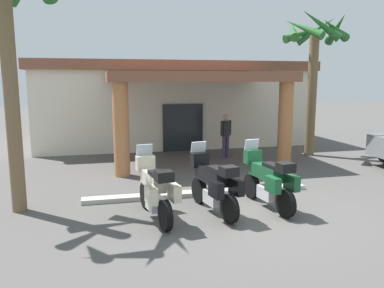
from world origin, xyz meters
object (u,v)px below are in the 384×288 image
at_px(motorcycle_black, 214,184).
at_px(palm_tree_roadside, 3,8).
at_px(motel_building, 171,101).
at_px(palm_tree_near_portico, 314,51).
at_px(motorcycle_green, 268,180).
at_px(motorcycle_cream, 155,189).
at_px(pedestrian, 226,133).

distance_m(motorcycle_black, palm_tree_roadside, 6.23).
height_order(motel_building, palm_tree_near_portico, palm_tree_near_portico).
bearing_deg(motel_building, motorcycle_green, -87.86).
bearing_deg(motorcycle_cream, pedestrian, -39.62).
distance_m(motel_building, motorcycle_black, 11.08).
distance_m(motorcycle_green, palm_tree_roadside, 7.33).
distance_m(motel_building, palm_tree_near_portico, 7.43).
height_order(pedestrian, palm_tree_roadside, palm_tree_roadside).
bearing_deg(motel_building, pedestrian, -74.01).
bearing_deg(palm_tree_roadside, pedestrian, 36.04).
relative_size(motorcycle_green, pedestrian, 1.24).
xyz_separation_m(palm_tree_roadside, palm_tree_near_portico, (10.54, 4.77, -0.44)).
relative_size(pedestrian, palm_tree_near_portico, 0.30).
xyz_separation_m(pedestrian, palm_tree_near_portico, (3.61, -0.27, 3.26)).
distance_m(motorcycle_cream, motorcycle_black, 1.43).
bearing_deg(pedestrian, motel_building, 175.48).
height_order(motorcycle_cream, palm_tree_near_portico, palm_tree_near_portico).
bearing_deg(palm_tree_roadside, motorcycle_cream, -21.90).
bearing_deg(motorcycle_black, motorcycle_green, -98.97).
xyz_separation_m(motel_building, motorcycle_black, (-0.95, -10.96, -1.36)).
distance_m(motorcycle_cream, palm_tree_roadside, 5.29).
bearing_deg(motorcycle_cream, motel_building, -20.93).
distance_m(motorcycle_cream, motorcycle_green, 2.85).
height_order(motorcycle_black, palm_tree_roadside, palm_tree_roadside).
xyz_separation_m(motorcycle_black, palm_tree_near_portico, (5.95, 5.95, 3.60)).
height_order(motorcycle_cream, motorcycle_green, same).
relative_size(motorcycle_green, palm_tree_roadside, 0.35).
bearing_deg(pedestrian, palm_tree_roadside, -74.84).
relative_size(motorcycle_black, motorcycle_green, 0.99).
relative_size(motorcycle_black, pedestrian, 1.23).
distance_m(motorcycle_black, pedestrian, 6.65).
xyz_separation_m(motel_building, motorcycle_cream, (-2.37, -11.06, -1.36)).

